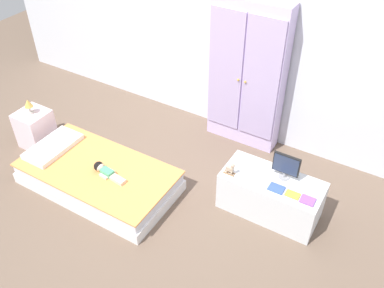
% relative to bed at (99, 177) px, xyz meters
% --- Properties ---
extents(ground_plane, '(10.00, 10.00, 0.02)m').
position_rel_bed_xyz_m(ground_plane, '(0.59, 0.07, -0.13)').
color(ground_plane, brown).
extents(back_wall, '(6.40, 0.05, 2.70)m').
position_rel_bed_xyz_m(back_wall, '(0.59, 1.64, 1.23)').
color(back_wall, silver).
rests_on(back_wall, ground_plane).
extents(bed, '(1.59, 0.84, 0.25)m').
position_rel_bed_xyz_m(bed, '(0.00, 0.00, 0.00)').
color(bed, white).
rests_on(bed, ground_plane).
extents(pillow, '(0.32, 0.60, 0.05)m').
position_rel_bed_xyz_m(pillow, '(-0.60, -0.00, 0.15)').
color(pillow, white).
rests_on(pillow, bed).
extents(doll, '(0.39, 0.14, 0.10)m').
position_rel_bed_xyz_m(doll, '(0.12, -0.02, 0.16)').
color(doll, '#4CA375').
rests_on(doll, bed).
extents(nightstand, '(0.33, 0.33, 0.44)m').
position_rel_bed_xyz_m(nightstand, '(-1.06, 0.17, 0.10)').
color(nightstand, silver).
rests_on(nightstand, ground_plane).
extents(table_lamp, '(0.09, 0.09, 0.17)m').
position_rel_bed_xyz_m(table_lamp, '(-1.06, 0.17, 0.43)').
color(table_lamp, '#B7B2AD').
rests_on(table_lamp, nightstand).
extents(wardrobe, '(0.82, 0.25, 1.67)m').
position_rel_bed_xyz_m(wardrobe, '(0.91, 1.49, 0.72)').
color(wardrobe, silver).
rests_on(wardrobe, ground_plane).
extents(tv_stand, '(0.93, 0.44, 0.41)m').
position_rel_bed_xyz_m(tv_stand, '(1.64, 0.58, 0.08)').
color(tv_stand, silver).
rests_on(tv_stand, ground_plane).
extents(tv_monitor, '(0.25, 0.10, 0.26)m').
position_rel_bed_xyz_m(tv_monitor, '(1.71, 0.65, 0.44)').
color(tv_monitor, '#99999E').
rests_on(tv_monitor, tv_stand).
extents(rocking_horse_toy, '(0.11, 0.04, 0.13)m').
position_rel_bed_xyz_m(rocking_horse_toy, '(1.26, 0.44, 0.35)').
color(rocking_horse_toy, '#8E6642').
rests_on(rocking_horse_toy, tv_stand).
extents(book_blue, '(0.14, 0.11, 0.01)m').
position_rel_bed_xyz_m(book_blue, '(1.71, 0.48, 0.30)').
color(book_blue, blue).
rests_on(book_blue, tv_stand).
extents(book_yellow, '(0.13, 0.08, 0.01)m').
position_rel_bed_xyz_m(book_yellow, '(1.86, 0.48, 0.30)').
color(book_yellow, gold).
rests_on(book_yellow, tv_stand).
extents(book_purple, '(0.12, 0.10, 0.02)m').
position_rel_bed_xyz_m(book_purple, '(1.99, 0.48, 0.30)').
color(book_purple, '#8E51B2').
rests_on(book_purple, tv_stand).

